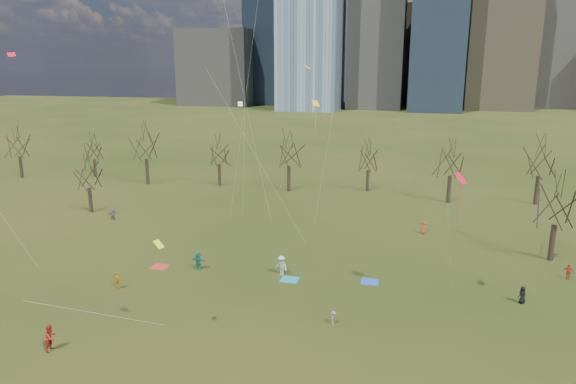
% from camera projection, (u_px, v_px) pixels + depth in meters
% --- Properties ---
extents(ground, '(500.00, 500.00, 0.00)m').
position_uv_depth(ground, '(251.00, 310.00, 41.47)').
color(ground, black).
rests_on(ground, ground).
extents(downtown_skyline, '(212.50, 78.00, 118.00)m').
position_uv_depth(downtown_skyline, '(391.00, 20.00, 230.81)').
color(downtown_skyline, slate).
rests_on(downtown_skyline, ground).
extents(bare_tree_row, '(113.04, 29.80, 9.50)m').
position_uv_depth(bare_tree_row, '(330.00, 158.00, 75.04)').
color(bare_tree_row, black).
rests_on(bare_tree_row, ground).
extents(blanket_teal, '(1.60, 1.50, 0.03)m').
position_uv_depth(blanket_teal, '(290.00, 280.00, 47.41)').
color(blanket_teal, teal).
rests_on(blanket_teal, ground).
extents(blanket_navy, '(1.60, 1.50, 0.03)m').
position_uv_depth(blanket_navy, '(370.00, 282.00, 46.96)').
color(blanket_navy, blue).
rests_on(blanket_navy, ground).
extents(blanket_crimson, '(1.60, 1.50, 0.03)m').
position_uv_depth(blanket_crimson, '(160.00, 267.00, 50.43)').
color(blanket_crimson, red).
rests_on(blanket_crimson, ground).
extents(person_2, '(0.75, 0.95, 1.93)m').
position_uv_depth(person_2, '(51.00, 337.00, 35.49)').
color(person_2, '#9D2516').
rests_on(person_2, ground).
extents(person_3, '(0.40, 0.70, 1.08)m').
position_uv_depth(person_3, '(333.00, 318.00, 39.14)').
color(person_3, slate).
rests_on(person_3, ground).
extents(person_4, '(0.98, 0.81, 1.57)m').
position_uv_depth(person_4, '(117.00, 281.00, 45.30)').
color(person_4, orange).
rests_on(person_4, ground).
extents(person_5, '(1.69, 0.67, 1.78)m').
position_uv_depth(person_5, '(198.00, 261.00, 49.58)').
color(person_5, '#1C8062').
rests_on(person_5, ground).
extents(person_6, '(0.87, 0.81, 1.50)m').
position_uv_depth(person_6, '(522.00, 295.00, 42.58)').
color(person_6, black).
rests_on(person_6, ground).
extents(person_9, '(1.41, 1.15, 1.91)m').
position_uv_depth(person_9, '(281.00, 265.00, 48.27)').
color(person_9, silver).
rests_on(person_9, ground).
extents(person_10, '(0.89, 0.43, 1.47)m').
position_uv_depth(person_10, '(568.00, 272.00, 47.38)').
color(person_10, '#BD381B').
rests_on(person_10, ground).
extents(person_11, '(1.36, 1.34, 1.56)m').
position_uv_depth(person_11, '(113.00, 214.00, 65.60)').
color(person_11, slate).
rests_on(person_11, ground).
extents(person_12, '(0.54, 0.77, 1.50)m').
position_uv_depth(person_12, '(424.00, 228.00, 60.15)').
color(person_12, '#CE4116').
rests_on(person_12, ground).
extents(kites_airborne, '(61.06, 38.44, 37.09)m').
position_uv_depth(kites_airborne, '(351.00, 116.00, 47.29)').
color(kites_airborne, gold).
rests_on(kites_airborne, ground).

